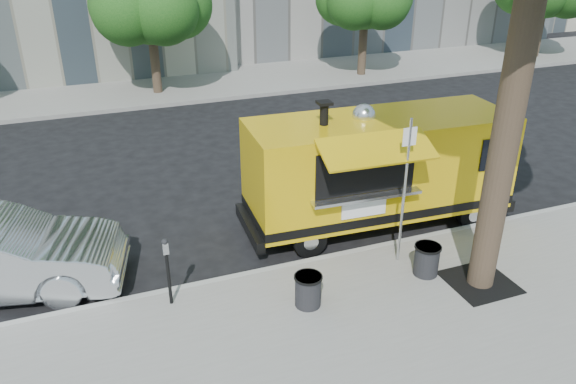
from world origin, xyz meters
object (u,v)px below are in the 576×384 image
(parking_meter, at_px, (167,264))
(trash_bin_right, at_px, (427,259))
(food_truck, at_px, (378,168))
(sign_post, at_px, (405,184))
(trash_bin_left, at_px, (308,289))

(parking_meter, bearing_deg, trash_bin_right, -9.74)
(trash_bin_right, bearing_deg, food_truck, 85.75)
(parking_meter, relative_size, trash_bin_right, 2.15)
(sign_post, xyz_separation_m, parking_meter, (-4.55, 0.20, -0.87))
(parking_meter, xyz_separation_m, trash_bin_right, (4.79, -0.82, -0.50))
(sign_post, xyz_separation_m, food_truck, (0.42, 1.73, -0.43))
(parking_meter, height_order, trash_bin_left, parking_meter)
(food_truck, xyz_separation_m, trash_bin_right, (-0.17, -2.35, -0.94))
(trash_bin_left, height_order, trash_bin_right, trash_bin_right)
(sign_post, relative_size, trash_bin_left, 4.93)
(food_truck, xyz_separation_m, trash_bin_left, (-2.69, -2.44, -0.95))
(parking_meter, xyz_separation_m, food_truck, (4.97, 1.53, 0.44))
(trash_bin_left, relative_size, trash_bin_right, 0.98)
(food_truck, relative_size, trash_bin_left, 10.28)
(sign_post, height_order, food_truck, sign_post)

